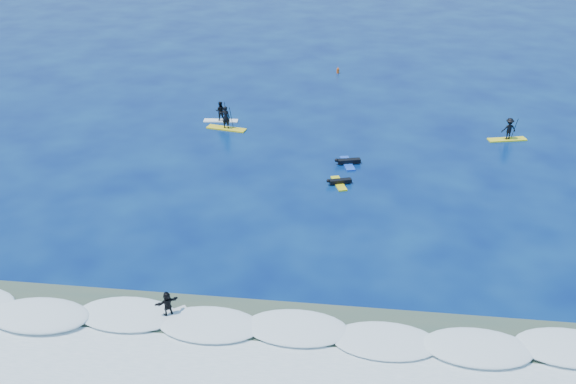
# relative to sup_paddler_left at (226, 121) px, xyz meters

# --- Properties ---
(ground) EXTENTS (160.00, 160.00, 0.00)m
(ground) POSITION_rel_sup_paddler_left_xyz_m (7.09, -13.80, -0.69)
(ground) COLOR #030F4A
(ground) RESTS_ON ground
(breaking_wave) EXTENTS (40.00, 6.00, 0.30)m
(breaking_wave) POSITION_rel_sup_paddler_left_xyz_m (7.09, -23.80, -0.69)
(breaking_wave) COLOR white
(breaking_wave) RESTS_ON ground
(whitewater) EXTENTS (34.00, 5.00, 0.02)m
(whitewater) POSITION_rel_sup_paddler_left_xyz_m (7.09, -26.80, -0.69)
(whitewater) COLOR silver
(whitewater) RESTS_ON ground
(sup_paddler_left) EXTENTS (3.24, 1.38, 2.21)m
(sup_paddler_left) POSITION_rel_sup_paddler_left_xyz_m (0.00, 0.00, 0.00)
(sup_paddler_left) COLOR yellow
(sup_paddler_left) RESTS_ON ground
(sup_paddler_center) EXTENTS (2.81, 0.89, 1.94)m
(sup_paddler_center) POSITION_rel_sup_paddler_left_xyz_m (-0.79, 1.58, 0.03)
(sup_paddler_center) COLOR white
(sup_paddler_center) RESTS_ON ground
(sup_paddler_right) EXTENTS (3.01, 1.41, 2.05)m
(sup_paddler_right) POSITION_rel_sup_paddler_left_xyz_m (21.63, 0.39, 0.11)
(sup_paddler_right) COLOR yellow
(sup_paddler_right) RESTS_ON ground
(prone_paddler_near) EXTENTS (1.67, 2.20, 0.45)m
(prone_paddler_near) POSITION_rel_sup_paddler_left_xyz_m (9.29, -8.48, -0.54)
(prone_paddler_near) COLOR yellow
(prone_paddler_near) RESTS_ON ground
(prone_paddler_far) EXTENTS (1.83, 2.40, 0.49)m
(prone_paddler_far) POSITION_rel_sup_paddler_left_xyz_m (9.74, -5.30, -0.53)
(prone_paddler_far) COLOR blue
(prone_paddler_far) RESTS_ON ground
(wave_surfer) EXTENTS (1.76, 1.54, 1.34)m
(wave_surfer) POSITION_rel_sup_paddler_left_xyz_m (2.05, -23.20, 0.08)
(wave_surfer) COLOR silver
(wave_surfer) RESTS_ON breaking_wave
(marker_buoy) EXTENTS (0.28, 0.28, 0.66)m
(marker_buoy) POSITION_rel_sup_paddler_left_xyz_m (8.01, 15.59, -0.40)
(marker_buoy) COLOR #E25114
(marker_buoy) RESTS_ON ground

